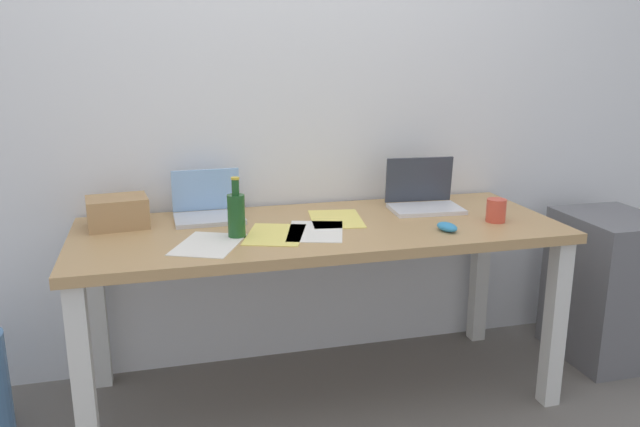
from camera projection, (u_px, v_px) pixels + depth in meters
The scene contains 14 objects.
ground_plane at pixel (320, 392), 2.75m from camera, with size 8.00×8.00×0.00m, color slate.
back_wall at pixel (295, 82), 2.82m from camera, with size 5.20×0.08×2.60m, color white.
desk at pixel (320, 247), 2.58m from camera, with size 1.94×0.75×0.75m.
laptop_left at pixel (208, 209), 2.65m from camera, with size 0.29×0.23×0.20m.
laptop_right at pixel (423, 198), 2.80m from camera, with size 0.32×0.24×0.22m.
beer_bottle at pixel (236, 214), 2.38m from camera, with size 0.07×0.07×0.23m.
computer_mouse at pixel (447, 227), 2.47m from camera, with size 0.06×0.10×0.03m, color #338CC6.
cardboard_box at pixel (118, 212), 2.52m from camera, with size 0.23×0.18×0.12m, color tan.
coffee_mug at pixel (496, 210), 2.60m from camera, with size 0.08×0.08×0.10m, color #D84C38.
paper_yellow_folder at pixel (275, 234), 2.43m from camera, with size 0.21×0.30×0.00m, color #F4E06B.
paper_sheet_near_back at pixel (336, 219), 2.65m from camera, with size 0.21×0.30×0.00m, color #F4E06B.
paper_sheet_front_left at pixel (208, 244), 2.30m from camera, with size 0.21×0.30×0.00m, color white.
paper_sheet_center at pixel (316, 231), 2.47m from camera, with size 0.21×0.30×0.00m, color white.
filing_cabinet at pixel (607, 287), 3.00m from camera, with size 0.40×0.48×0.70m, color slate.
Camera 1 is at (-0.62, -2.38, 1.45)m, focal length 35.50 mm.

